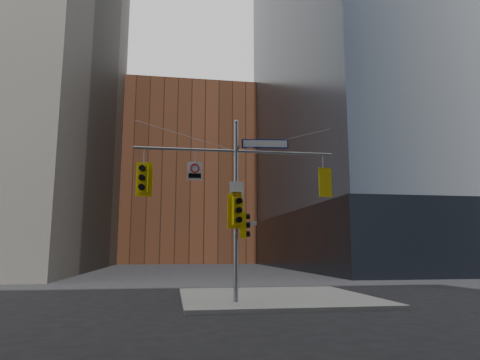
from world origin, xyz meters
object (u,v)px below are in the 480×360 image
object	(u,v)px
regulatory_sign_arm	(195,170)
signal_assembly	(236,190)
street_sign_blade	(265,144)
traffic_light_west_arm	(143,178)
traffic_light_pole_front	(237,211)
traffic_light_pole_side	(244,225)
traffic_light_east_arm	(323,183)

from	to	relation	value
regulatory_sign_arm	signal_assembly	bearing A→B (deg)	-2.82
signal_assembly	street_sign_blade	xyz separation A→B (m)	(1.19, 0.00, 1.93)
signal_assembly	traffic_light_west_arm	world-z (taller)	signal_assembly
signal_assembly	regulatory_sign_arm	xyz separation A→B (m)	(-1.64, -0.02, 0.76)
traffic_light_pole_front	street_sign_blade	bearing A→B (deg)	-0.06
traffic_light_pole_side	traffic_light_pole_front	distance (m)	0.68
traffic_light_east_arm	traffic_light_pole_front	distance (m)	3.82
signal_assembly	street_sign_blade	size ratio (longest dim) A/B	4.22
traffic_light_west_arm	regulatory_sign_arm	size ratio (longest dim) A/B	1.84
traffic_light_east_arm	signal_assembly	bearing A→B (deg)	-8.54
traffic_light_pole_side	regulatory_sign_arm	size ratio (longest dim) A/B	1.40
traffic_light_west_arm	street_sign_blade	bearing A→B (deg)	8.92
traffic_light_east_arm	traffic_light_pole_front	world-z (taller)	traffic_light_east_arm
traffic_light_west_arm	street_sign_blade	world-z (taller)	street_sign_blade
signal_assembly	street_sign_blade	world-z (taller)	signal_assembly
signal_assembly	traffic_light_east_arm	size ratio (longest dim) A/B	6.73
traffic_light_pole_front	street_sign_blade	xyz separation A→B (m)	(1.19, 0.27, 2.76)
signal_assembly	traffic_light_pole_front	distance (m)	0.87
traffic_light_east_arm	traffic_light_west_arm	bearing A→B (deg)	-8.66
traffic_light_pole_side	traffic_light_east_arm	bearing A→B (deg)	-83.40
traffic_light_pole_side	regulatory_sign_arm	world-z (taller)	regulatory_sign_arm
traffic_light_pole_side	traffic_light_pole_front	size ratio (longest dim) A/B	0.76
traffic_light_pole_front	traffic_light_west_arm	bearing A→B (deg)	162.72
traffic_light_pole_side	street_sign_blade	bearing A→B (deg)	-83.30
traffic_light_west_arm	street_sign_blade	xyz separation A→B (m)	(4.79, -0.01, 1.55)
traffic_light_pole_side	traffic_light_west_arm	bearing A→B (deg)	96.45
traffic_light_east_arm	traffic_light_pole_side	xyz separation A→B (m)	(-3.29, 0.00, -1.75)
regulatory_sign_arm	street_sign_blade	bearing A→B (deg)	-3.05
signal_assembly	traffic_light_east_arm	distance (m)	3.63
traffic_light_pole_side	street_sign_blade	xyz separation A→B (m)	(0.87, 0.00, 3.30)
regulatory_sign_arm	traffic_light_pole_side	bearing A→B (deg)	-2.88
traffic_light_pole_side	traffic_light_pole_front	xyz separation A→B (m)	(-0.32, -0.27, 0.54)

